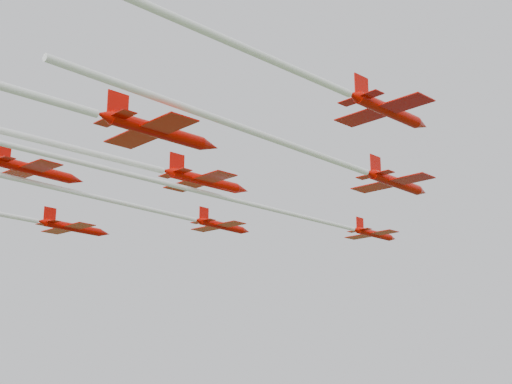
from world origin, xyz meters
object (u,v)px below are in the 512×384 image
at_px(jet_row3_right, 314,78).
at_px(jet_row3_mid, 114,158).
at_px(jet_row2_left, 142,208).
at_px(jet_lead, 291,214).
at_px(jet_row2_right, 338,162).
at_px(jet_row4_right, 50,100).
at_px(jet_row3_left, 1,214).

bearing_deg(jet_row3_right, jet_row3_mid, -177.01).
bearing_deg(jet_row3_mid, jet_row2_left, 136.74).
xyz_separation_m(jet_row3_mid, jet_row3_right, (24.30, -7.55, 0.98)).
height_order(jet_row2_left, jet_row3_mid, jet_row3_mid).
relative_size(jet_lead, jet_row3_right, 1.36).
relative_size(jet_row2_right, jet_row3_right, 1.14).
relative_size(jet_lead, jet_row4_right, 1.27).
distance_m(jet_lead, jet_row3_right, 35.56).
relative_size(jet_row2_right, jet_row3_mid, 0.98).
distance_m(jet_row2_right, jet_row3_left, 42.42).
bearing_deg(jet_row2_right, jet_row3_left, -155.61).
bearing_deg(jet_lead, jet_row3_mid, -90.96).
relative_size(jet_row3_right, jet_row4_right, 0.93).
relative_size(jet_row3_left, jet_row3_mid, 0.93).
xyz_separation_m(jet_row3_left, jet_row3_mid, (22.94, -8.14, 1.67)).
distance_m(jet_row2_right, jet_row3_mid, 23.06).
bearing_deg(jet_lead, jet_row2_right, -29.64).
height_order(jet_row2_left, jet_row2_right, jet_row2_right).
bearing_deg(jet_row3_left, jet_row3_mid, -3.83).
bearing_deg(jet_row4_right, jet_lead, 107.13).
height_order(jet_row2_left, jet_row4_right, jet_row2_left).
bearing_deg(jet_lead, jet_row3_left, -133.72).
bearing_deg(jet_row3_left, jet_lead, 42.78).
bearing_deg(jet_row4_right, jet_row3_left, 160.47).
distance_m(jet_lead, jet_row4_right, 41.24).
xyz_separation_m(jet_lead, jet_row4_right, (-2.59, -41.16, 0.37)).
bearing_deg(jet_row3_right, jet_row2_right, 124.41).
height_order(jet_lead, jet_row4_right, jet_row4_right).
relative_size(jet_lead, jet_row2_left, 1.07).
relative_size(jet_lead, jet_row3_mid, 1.18).
height_order(jet_row3_mid, jet_row3_right, jet_row3_right).
height_order(jet_row2_right, jet_row3_right, jet_row3_right).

